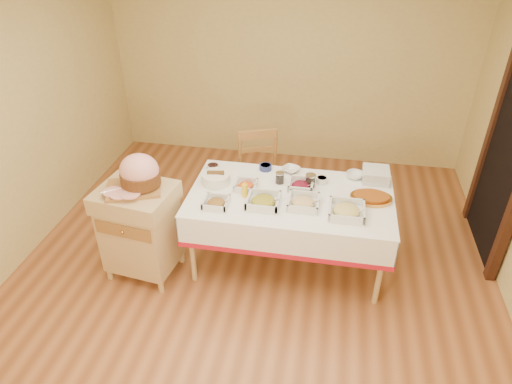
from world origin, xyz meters
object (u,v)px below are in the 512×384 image
at_px(dining_table, 290,210).
at_px(mustard_bottle, 245,190).
at_px(preserve_jar_left, 280,178).
at_px(plate_stack, 376,175).
at_px(preserve_jar_right, 310,181).
at_px(dining_chair, 260,178).
at_px(ham_on_board, 139,174).
at_px(butcher_cart, 140,226).
at_px(brass_platter, 371,198).
at_px(bread_basket, 216,178).

height_order(dining_table, mustard_bottle, mustard_bottle).
distance_m(preserve_jar_left, plate_stack, 0.90).
bearing_deg(preserve_jar_right, dining_chair, 138.56).
bearing_deg(ham_on_board, dining_chair, 49.18).
xyz_separation_m(butcher_cart, brass_platter, (2.01, 0.43, 0.27)).
height_order(preserve_jar_left, preserve_jar_right, preserve_jar_right).
height_order(dining_table, brass_platter, brass_platter).
relative_size(preserve_jar_right, brass_platter, 0.33).
bearing_deg(ham_on_board, mustard_bottle, 15.99).
bearing_deg(preserve_jar_right, plate_stack, 19.99).
distance_m(mustard_bottle, plate_stack, 1.25).
bearing_deg(bread_basket, plate_stack, 12.05).
bearing_deg(preserve_jar_left, bread_basket, -169.53).
xyz_separation_m(preserve_jar_left, mustard_bottle, (-0.27, -0.29, 0.02)).
bearing_deg(mustard_bottle, plate_stack, 23.17).
height_order(preserve_jar_left, bread_basket, bread_basket).
distance_m(butcher_cart, preserve_jar_left, 1.34).
bearing_deg(dining_table, butcher_cart, -163.86).
xyz_separation_m(butcher_cart, bread_basket, (0.60, 0.46, 0.30)).
xyz_separation_m(ham_on_board, preserve_jar_left, (1.13, 0.53, -0.23)).
bearing_deg(mustard_bottle, butcher_cart, -162.62).
height_order(dining_table, bread_basket, bread_basket).
bearing_deg(plate_stack, ham_on_board, -159.82).
bearing_deg(dining_table, preserve_jar_left, 123.14).
distance_m(bread_basket, plate_stack, 1.49).
distance_m(dining_table, ham_on_board, 1.38).
height_order(dining_table, plate_stack, plate_stack).
bearing_deg(bread_basket, mustard_bottle, -30.24).
relative_size(ham_on_board, preserve_jar_right, 3.88).
bearing_deg(butcher_cart, plate_stack, 20.67).
relative_size(preserve_jar_left, mustard_bottle, 0.68).
bearing_deg(dining_table, mustard_bottle, -166.72).
relative_size(dining_table, brass_platter, 4.95).
relative_size(ham_on_board, plate_stack, 1.96).
bearing_deg(plate_stack, preserve_jar_right, -160.01).
xyz_separation_m(preserve_jar_left, brass_platter, (0.83, -0.14, -0.03)).
xyz_separation_m(preserve_jar_right, brass_platter, (0.55, -0.13, -0.03)).
bearing_deg(preserve_jar_left, preserve_jar_right, -2.34).
distance_m(butcher_cart, preserve_jar_right, 1.60).
bearing_deg(preserve_jar_right, bread_basket, -173.67).
bearing_deg(preserve_jar_right, dining_table, -130.82).
bearing_deg(mustard_bottle, bread_basket, 149.76).
bearing_deg(dining_table, plate_stack, 27.95).
height_order(preserve_jar_right, bread_basket, preserve_jar_right).
distance_m(dining_table, preserve_jar_left, 0.31).
bearing_deg(dining_chair, preserve_jar_left, -60.83).
bearing_deg(brass_platter, preserve_jar_right, 166.84).
xyz_separation_m(butcher_cart, dining_chair, (0.92, 1.04, -0.00)).
xyz_separation_m(mustard_bottle, bread_basket, (-0.31, 0.18, -0.02)).
xyz_separation_m(ham_on_board, preserve_jar_right, (1.42, 0.52, -0.22)).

